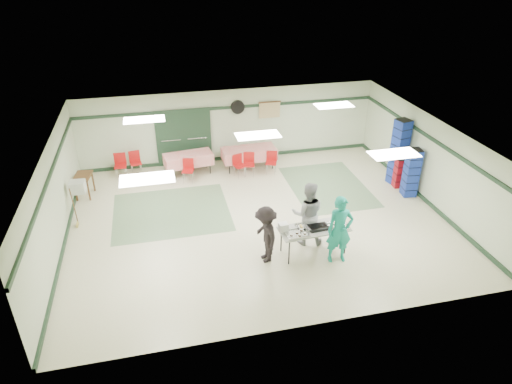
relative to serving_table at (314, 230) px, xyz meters
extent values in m
plane|color=beige|center=(-1.04, 1.97, -0.72)|extent=(11.00, 11.00, 0.00)
plane|color=white|center=(-1.04, 1.97, 1.98)|extent=(11.00, 11.00, 0.00)
plane|color=beige|center=(-1.04, 6.47, 0.63)|extent=(11.00, 0.00, 11.00)
plane|color=beige|center=(-1.04, -2.53, 0.63)|extent=(11.00, 0.00, 11.00)
plane|color=beige|center=(-6.54, 1.97, 0.63)|extent=(0.00, 9.00, 9.00)
plane|color=beige|center=(4.46, 1.97, 0.63)|extent=(0.00, 9.00, 9.00)
cube|color=#1C3422|center=(-1.04, 6.44, 1.33)|extent=(11.00, 0.06, 0.10)
cube|color=#1C3422|center=(-1.04, 6.44, -0.66)|extent=(11.00, 0.06, 0.12)
cube|color=#1C3422|center=(-6.51, 1.97, 1.33)|extent=(0.06, 9.00, 0.10)
cube|color=#1C3422|center=(-6.51, 1.97, -0.66)|extent=(0.06, 9.00, 0.12)
cube|color=#1C3422|center=(4.43, 1.97, 1.33)|extent=(0.06, 9.00, 0.10)
cube|color=#1C3422|center=(4.43, 1.97, -0.66)|extent=(0.06, 9.00, 0.12)
cube|color=slate|center=(-3.54, 2.97, -0.71)|extent=(3.50, 3.00, 0.01)
cube|color=slate|center=(1.76, 3.47, -0.71)|extent=(2.50, 3.50, 0.01)
cube|color=gray|center=(-3.24, 6.41, 0.33)|extent=(0.90, 0.06, 2.10)
cube|color=gray|center=(-2.29, 6.41, 0.33)|extent=(0.90, 0.06, 2.10)
cube|color=#1C3422|center=(-2.77, 6.39, 0.33)|extent=(2.00, 0.03, 2.15)
cylinder|color=black|center=(-0.74, 6.41, 1.33)|extent=(0.50, 0.10, 0.50)
cube|color=#D1BA83|center=(0.46, 6.41, 1.13)|extent=(0.80, 0.02, 0.60)
cube|color=#AFAFAA|center=(0.00, 0.00, 0.02)|extent=(1.88, 0.87, 0.04)
cylinder|color=black|center=(-0.77, -0.35, -0.36)|extent=(0.04, 0.04, 0.72)
cylinder|color=black|center=(0.81, -0.24, -0.36)|extent=(0.04, 0.04, 0.72)
cylinder|color=black|center=(-0.81, 0.24, -0.36)|extent=(0.04, 0.04, 0.72)
cylinder|color=black|center=(0.77, 0.35, -0.36)|extent=(0.04, 0.04, 0.72)
cube|color=silver|center=(0.62, -0.09, 0.06)|extent=(0.60, 0.47, 0.02)
cube|color=silver|center=(-0.18, 0.07, 0.06)|extent=(0.57, 0.45, 0.02)
cube|color=silver|center=(-0.52, -0.17, 0.06)|extent=(0.61, 0.48, 0.02)
cube|color=black|center=(0.09, -0.04, 0.08)|extent=(0.53, 0.35, 0.08)
cube|color=white|center=(-0.82, 0.08, 0.15)|extent=(0.24, 0.23, 0.21)
imported|color=#159484|center=(0.51, -0.45, 0.20)|extent=(0.70, 0.49, 1.84)
imported|color=#939398|center=(-0.01, 0.50, 0.19)|extent=(1.03, 0.89, 1.82)
imported|color=black|center=(-1.31, -0.03, 0.07)|extent=(0.68, 1.06, 1.56)
cube|color=red|center=(-0.52, 5.55, 0.02)|extent=(1.97, 0.92, 0.05)
cube|color=red|center=(-0.52, 5.55, -0.17)|extent=(1.97, 0.94, 0.40)
cylinder|color=black|center=(-1.32, 5.19, -0.36)|extent=(0.04, 0.04, 0.72)
cylinder|color=black|center=(0.29, 5.26, -0.36)|extent=(0.04, 0.04, 0.72)
cylinder|color=black|center=(-1.34, 5.84, -0.36)|extent=(0.04, 0.04, 0.72)
cylinder|color=black|center=(0.27, 5.91, -0.36)|extent=(0.04, 0.04, 0.72)
cube|color=red|center=(-2.72, 5.55, 0.02)|extent=(1.76, 0.96, 0.05)
cube|color=red|center=(-2.72, 5.55, -0.17)|extent=(1.77, 0.97, 0.40)
cylinder|color=black|center=(-3.38, 5.17, -0.36)|extent=(0.04, 0.04, 0.72)
cylinder|color=black|center=(-1.99, 5.37, -0.36)|extent=(0.04, 0.04, 0.72)
cylinder|color=black|center=(-3.46, 5.73, -0.36)|extent=(0.04, 0.04, 0.72)
cylinder|color=black|center=(-2.07, 5.93, -0.36)|extent=(0.04, 0.04, 0.72)
cube|color=#B5170E|center=(-0.67, 4.90, -0.29)|extent=(0.46, 0.46, 0.04)
cube|color=#B5170E|center=(-0.63, 5.07, -0.08)|extent=(0.39, 0.12, 0.39)
cylinder|color=silver|center=(-0.85, 4.78, -0.51)|extent=(0.02, 0.02, 0.41)
cylinder|color=silver|center=(-0.55, 4.71, -0.51)|extent=(0.02, 0.02, 0.41)
cylinder|color=silver|center=(-0.79, 5.08, -0.51)|extent=(0.02, 0.02, 0.41)
cylinder|color=silver|center=(-0.48, 5.02, -0.51)|extent=(0.02, 0.02, 0.41)
cube|color=#B5170E|center=(-1.00, 4.90, -0.31)|extent=(0.48, 0.48, 0.04)
cube|color=#B5170E|center=(-1.06, 5.06, -0.10)|extent=(0.36, 0.17, 0.37)
cylinder|color=silver|center=(-1.09, 4.71, -0.52)|extent=(0.02, 0.02, 0.39)
cylinder|color=silver|center=(-0.81, 4.81, -0.52)|extent=(0.02, 0.02, 0.39)
cylinder|color=silver|center=(-1.19, 4.99, -0.52)|extent=(0.02, 0.02, 0.39)
cylinder|color=silver|center=(-0.92, 5.09, -0.52)|extent=(0.02, 0.02, 0.39)
cube|color=#B5170E|center=(0.14, 4.90, -0.31)|extent=(0.48, 0.48, 0.04)
cube|color=#B5170E|center=(0.20, 5.06, -0.10)|extent=(0.36, 0.17, 0.37)
cylinder|color=silver|center=(-0.05, 4.81, -0.52)|extent=(0.02, 0.02, 0.39)
cylinder|color=silver|center=(0.23, 4.71, -0.52)|extent=(0.02, 0.02, 0.39)
cylinder|color=silver|center=(0.06, 5.09, -0.52)|extent=(0.02, 0.02, 0.39)
cylinder|color=silver|center=(0.33, 4.99, -0.52)|extent=(0.02, 0.02, 0.39)
cube|color=#B5170E|center=(-2.82, 4.90, -0.30)|extent=(0.46, 0.46, 0.04)
cube|color=#B5170E|center=(-2.77, 5.06, -0.09)|extent=(0.37, 0.14, 0.38)
cylinder|color=silver|center=(-3.00, 4.79, -0.52)|extent=(0.02, 0.02, 0.40)
cylinder|color=silver|center=(-2.71, 4.71, -0.52)|extent=(0.02, 0.02, 0.40)
cylinder|color=silver|center=(-2.92, 5.08, -0.52)|extent=(0.02, 0.02, 0.40)
cylinder|color=silver|center=(-2.63, 5.01, -0.52)|extent=(0.02, 0.02, 0.40)
cube|color=#B5170E|center=(-4.56, 5.95, -0.29)|extent=(0.44, 0.44, 0.04)
cube|color=#B5170E|center=(-4.59, 6.12, -0.08)|extent=(0.38, 0.10, 0.38)
cylinder|color=silver|center=(-4.69, 5.78, -0.51)|extent=(0.02, 0.02, 0.40)
cylinder|color=silver|center=(-4.39, 5.82, -0.51)|extent=(0.02, 0.02, 0.40)
cylinder|color=silver|center=(-4.74, 6.08, -0.51)|extent=(0.02, 0.02, 0.40)
cylinder|color=silver|center=(-4.44, 6.12, -0.51)|extent=(0.02, 0.02, 0.40)
cube|color=#B5170E|center=(-5.08, 5.75, -0.27)|extent=(0.42, 0.42, 0.04)
cube|color=#B5170E|center=(-5.08, 5.93, -0.05)|extent=(0.41, 0.05, 0.41)
cylinder|color=silver|center=(-5.25, 5.59, -0.50)|extent=(0.02, 0.02, 0.43)
cylinder|color=silver|center=(-4.92, 5.58, -0.50)|extent=(0.02, 0.02, 0.43)
cylinder|color=silver|center=(-5.24, 5.92, -0.50)|extent=(0.02, 0.02, 0.43)
cylinder|color=silver|center=(-4.91, 5.91, -0.50)|extent=(0.02, 0.02, 0.43)
cube|color=#192B9B|center=(4.11, 3.21, 0.43)|extent=(0.52, 0.52, 2.29)
cube|color=maroon|center=(4.11, 2.95, -0.19)|extent=(0.44, 0.44, 1.05)
cube|color=#192B9B|center=(4.11, 2.30, 0.10)|extent=(0.46, 0.46, 1.62)
cube|color=brown|center=(-6.19, 4.65, 0.00)|extent=(0.62, 0.85, 0.05)
cube|color=brown|center=(-6.44, 4.37, -0.37)|extent=(0.05, 0.05, 0.70)
cube|color=brown|center=(-6.04, 4.31, -0.37)|extent=(0.05, 0.05, 0.70)
cube|color=brown|center=(-6.35, 5.00, -0.37)|extent=(0.05, 0.05, 0.70)
cube|color=brown|center=(-5.95, 4.94, -0.37)|extent=(0.05, 0.05, 0.70)
cube|color=#B7B8B3|center=(-6.19, 3.49, 0.21)|extent=(0.47, 0.42, 0.35)
cylinder|color=brown|center=(-6.27, 2.83, -0.07)|extent=(0.07, 0.20, 1.24)
camera|label=1|loc=(-3.74, -9.37, 6.53)|focal=32.00mm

